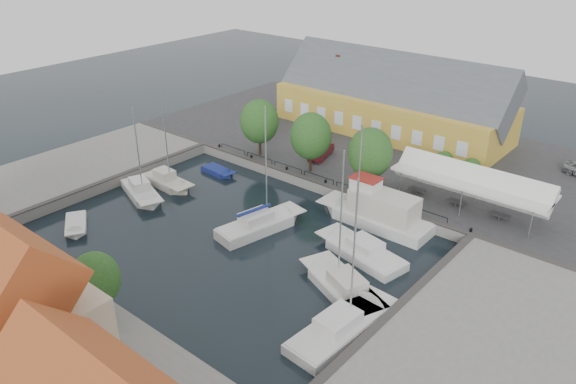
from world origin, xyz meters
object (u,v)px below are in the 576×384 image
at_px(car_red, 321,151).
at_px(west_boat_c, 141,193).
at_px(tent_canopy, 472,182).
at_px(launch_sw, 76,226).
at_px(launch_nw, 218,172).
at_px(center_sailboat, 259,226).
at_px(trawler, 378,214).
at_px(warehouse, 389,102).
at_px(east_boat_a, 362,253).
at_px(east_boat_c, 341,329).
at_px(west_boat_b, 167,183).
at_px(east_boat_b, 344,290).

xyz_separation_m(car_red, west_boat_c, (-9.14, -17.24, -1.45)).
xyz_separation_m(tent_canopy, launch_sw, (-25.84, -23.58, -3.59)).
bearing_deg(launch_nw, center_sailboat, -28.05).
relative_size(west_boat_c, launch_nw, 2.32).
bearing_deg(trawler, west_boat_c, -154.66).
relative_size(car_red, trawler, 0.40).
xyz_separation_m(warehouse, east_boat_a, (12.76, -25.26, -4.17)).
distance_m(east_boat_a, east_boat_c, 9.61).
relative_size(warehouse, tent_canopy, 2.04).
height_order(tent_canopy, launch_sw, tent_canopy).
bearing_deg(tent_canopy, center_sailboat, -133.81).
distance_m(trawler, launch_nw, 19.08).
bearing_deg(launch_sw, center_sailboat, 37.96).
bearing_deg(east_boat_a, launch_sw, -151.04).
height_order(trawler, west_boat_b, west_boat_b).
xyz_separation_m(east_boat_a, east_boat_c, (4.03, -8.72, -0.00)).
relative_size(tent_canopy, west_boat_c, 1.43).
relative_size(car_red, west_boat_c, 0.44).
bearing_deg(east_boat_b, east_boat_a, 108.84).
xyz_separation_m(trawler, west_boat_c, (-20.88, -9.89, -0.76)).
xyz_separation_m(tent_canopy, center_sailboat, (-13.04, -13.59, -3.32)).
height_order(east_boat_a, launch_nw, east_boat_a).
relative_size(warehouse, west_boat_c, 2.92).
relative_size(east_boat_a, west_boat_b, 1.29).
distance_m(tent_canopy, launch_nw, 25.98).
relative_size(trawler, launch_nw, 2.56).
distance_m(warehouse, center_sailboat, 27.97).
bearing_deg(west_boat_c, east_boat_b, -0.83).
xyz_separation_m(warehouse, launch_nw, (-8.05, -21.26, -4.34)).
relative_size(east_boat_b, west_boat_b, 1.27).
distance_m(west_boat_c, launch_nw, 8.81).
xyz_separation_m(trawler, east_boat_b, (3.49, -10.24, -0.76)).
distance_m(center_sailboat, launch_nw, 13.16).
xyz_separation_m(warehouse, east_boat_b, (14.45, -30.23, -4.17)).
height_order(tent_canopy, west_boat_b, west_boat_b).
distance_m(warehouse, launch_nw, 23.15).
height_order(east_boat_a, west_boat_b, east_boat_a).
relative_size(warehouse, center_sailboat, 2.44).
bearing_deg(west_boat_b, east_boat_a, 3.74).
bearing_deg(car_red, warehouse, 71.64).
relative_size(car_red, launch_sw, 0.93).
bearing_deg(warehouse, east_boat_b, -64.44).
bearing_deg(east_boat_b, tent_canopy, 82.54).
height_order(east_boat_c, west_boat_c, east_boat_c).
bearing_deg(west_boat_c, east_boat_c, -8.75).
bearing_deg(car_red, east_boat_b, -63.91).
distance_m(west_boat_b, launch_nw, 5.78).
bearing_deg(east_boat_b, center_sailboat, 165.69).
distance_m(center_sailboat, east_boat_b, 11.24).
distance_m(tent_canopy, west_boat_b, 29.65).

